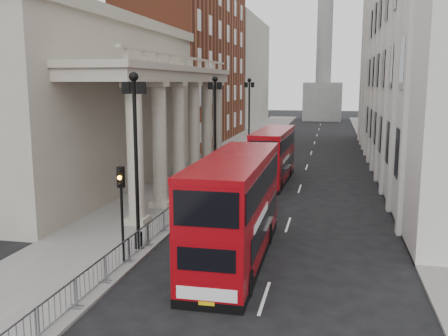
# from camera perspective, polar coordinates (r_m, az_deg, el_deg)

# --- Properties ---
(ground) EXTENTS (260.00, 260.00, 0.00)m
(ground) POSITION_cam_1_polar(r_m,az_deg,el_deg) (20.91, -12.32, -12.85)
(ground) COLOR black
(ground) RESTS_ON ground
(sidewalk_west) EXTENTS (6.00, 140.00, 0.12)m
(sidewalk_west) POSITION_cam_1_polar(r_m,az_deg,el_deg) (49.44, -1.04, 0.54)
(sidewalk_west) COLOR slate
(sidewalk_west) RESTS_ON ground
(sidewalk_east) EXTENTS (3.00, 140.00, 0.12)m
(sidewalk_east) POSITION_cam_1_polar(r_m,az_deg,el_deg) (48.42, 18.32, -0.15)
(sidewalk_east) COLOR slate
(sidewalk_east) RESTS_ON ground
(kerb) EXTENTS (0.20, 140.00, 0.14)m
(kerb) POSITION_cam_1_polar(r_m,az_deg,el_deg) (48.85, 2.33, 0.43)
(kerb) COLOR slate
(kerb) RESTS_ON ground
(portico_building) EXTENTS (9.00, 28.00, 12.00)m
(portico_building) POSITION_cam_1_polar(r_m,az_deg,el_deg) (40.19, -15.67, 6.59)
(portico_building) COLOR gray
(portico_building) RESTS_ON ground
(brick_building) EXTENTS (9.00, 32.00, 22.00)m
(brick_building) POSITION_cam_1_polar(r_m,az_deg,el_deg) (68.19, -3.79, 12.27)
(brick_building) COLOR maroon
(brick_building) RESTS_ON ground
(west_building_far) EXTENTS (9.00, 30.00, 20.00)m
(west_building_far) POSITION_cam_1_polar(r_m,az_deg,el_deg) (99.30, 1.41, 10.90)
(west_building_far) COLOR gray
(west_building_far) RESTS_ON ground
(east_building) EXTENTS (8.00, 55.00, 25.00)m
(east_building) POSITION_cam_1_polar(r_m,az_deg,el_deg) (50.29, 21.78, 14.24)
(east_building) COLOR beige
(east_building) RESTS_ON ground
(monument_column) EXTENTS (8.00, 8.00, 54.20)m
(monument_column) POSITION_cam_1_polar(r_m,az_deg,el_deg) (109.80, 11.40, 13.73)
(monument_column) COLOR #60605E
(monument_column) RESTS_ON ground
(lamp_post_south) EXTENTS (1.05, 0.44, 8.32)m
(lamp_post_south) POSITION_cam_1_polar(r_m,az_deg,el_deg) (23.44, -10.05, 2.13)
(lamp_post_south) COLOR black
(lamp_post_south) RESTS_ON sidewalk_west
(lamp_post_mid) EXTENTS (1.05, 0.44, 8.32)m
(lamp_post_mid) POSITION_cam_1_polar(r_m,az_deg,el_deg) (38.64, -1.02, 5.21)
(lamp_post_mid) COLOR black
(lamp_post_mid) RESTS_ON sidewalk_west
(lamp_post_north) EXTENTS (1.05, 0.44, 8.32)m
(lamp_post_north) POSITION_cam_1_polar(r_m,az_deg,el_deg) (54.30, 2.89, 6.50)
(lamp_post_north) COLOR black
(lamp_post_north) RESTS_ON sidewalk_west
(traffic_light) EXTENTS (0.28, 0.33, 4.30)m
(traffic_light) POSITION_cam_1_polar(r_m,az_deg,el_deg) (21.89, -11.66, -3.26)
(traffic_light) COLOR black
(traffic_light) RESTS_ON sidewalk_west
(crowd_barriers) EXTENTS (0.50, 18.75, 1.10)m
(crowd_barriers) POSITION_cam_1_polar(r_m,az_deg,el_deg) (22.71, -10.85, -9.15)
(crowd_barriers) COLOR gray
(crowd_barriers) RESTS_ON sidewalk_west
(bus_near) EXTENTS (2.74, 11.01, 4.74)m
(bus_near) POSITION_cam_1_polar(r_m,az_deg,el_deg) (22.40, 1.32, -4.41)
(bus_near) COLOR maroon
(bus_near) RESTS_ON ground
(bus_far) EXTENTS (2.66, 9.90, 4.24)m
(bus_far) POSITION_cam_1_polar(r_m,az_deg,el_deg) (40.37, 5.64, 1.52)
(bus_far) COLOR #92060D
(bus_far) RESTS_ON ground
(pedestrian_a) EXTENTS (0.63, 0.49, 1.54)m
(pedestrian_a) POSITION_cam_1_polar(r_m,az_deg,el_deg) (32.57, -10.28, -2.95)
(pedestrian_a) COLOR black
(pedestrian_a) RESTS_ON sidewalk_west
(pedestrian_b) EXTENTS (1.01, 0.85, 1.86)m
(pedestrian_b) POSITION_cam_1_polar(r_m,az_deg,el_deg) (36.20, -7.44, -1.34)
(pedestrian_b) COLOR #292520
(pedestrian_b) RESTS_ON sidewalk_west
(pedestrian_c) EXTENTS (0.97, 0.69, 1.85)m
(pedestrian_c) POSITION_cam_1_polar(r_m,az_deg,el_deg) (36.55, -5.29, -1.20)
(pedestrian_c) COLOR black
(pedestrian_c) RESTS_ON sidewalk_west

